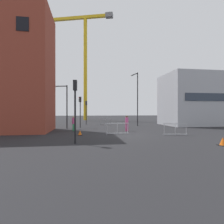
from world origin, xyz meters
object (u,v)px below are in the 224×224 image
Objects in this scene: construction_crane at (83,51)px; streetlamp_tall at (137,95)px; pedestrian_walking at (127,122)px; pedestrian_waiting at (74,122)px; traffic_light_corner at (86,109)px; traffic_light_island at (80,107)px; traffic_light_median at (75,101)px; traffic_cone_on_verge at (80,133)px; traffic_cone_by_barrier at (223,142)px; streetlamp_short at (65,102)px.

construction_crane is 3.29× the size of streetlamp_tall.
streetlamp_tall is at bearing -67.19° from construction_crane.
pedestrian_waiting is (-5.82, 1.23, -0.05)m from pedestrian_walking.
construction_crane is 32.25m from pedestrian_walking.
construction_crane reaches higher than traffic_light_corner.
traffic_light_island is at bearing 134.96° from pedestrian_walking.
traffic_light_median is 2.48× the size of pedestrian_walking.
construction_crane is 34.49m from traffic_cone_on_verge.
traffic_light_corner is 21.61m from traffic_cone_by_barrier.
streetlamp_short is 1.41× the size of traffic_light_corner.
streetlamp_tall reaches higher than pedestrian_waiting.
traffic_cone_by_barrier is at bearing -45.80° from pedestrian_waiting.
traffic_light_island is 1.06× the size of traffic_light_corner.
streetlamp_short is 1.28× the size of traffic_light_median.
streetlamp_short is 7.85m from traffic_cone_on_verge.
streetlamp_short reaches higher than pedestrian_waiting.
traffic_light_corner is 9.74m from pedestrian_waiting.
traffic_light_median is at bearing -85.71° from pedestrian_waiting.
traffic_light_island reaches higher than pedestrian_walking.
traffic_light_island is 12.05m from traffic_light_median.
streetlamp_tall is 9.04m from traffic_light_island.
streetlamp_tall is (8.27, -19.67, -12.90)m from construction_crane.
traffic_cone_by_barrier is at bearing -66.71° from traffic_light_corner.
pedestrian_waiting is at bearing 102.08° from traffic_cone_on_verge.
streetlamp_short reaches higher than traffic_cone_on_verge.
traffic_light_island is 5.59m from traffic_light_corner.
construction_crane is 37.10m from traffic_light_median.
traffic_light_corner is (2.74, 6.41, -0.74)m from streetlamp_short.
traffic_light_corner reaches higher than traffic_cone_by_barrier.
traffic_light_corner reaches higher than pedestrian_waiting.
traffic_light_median is 8.02× the size of traffic_cone_by_barrier.
traffic_cone_on_verge is (-0.06, -29.74, -17.47)m from construction_crane.
streetlamp_tall is at bearing 34.40° from pedestrian_waiting.
streetlamp_tall is 16.80m from traffic_light_median.
traffic_light_median is at bearing -92.77° from traffic_cone_on_verge.
traffic_cone_by_barrier is at bearing -75.89° from construction_crane.
traffic_light_median reaches higher than pedestrian_walking.
pedestrian_walking is 9.95m from traffic_cone_by_barrier.
traffic_light_median is (-0.03, -12.04, 0.09)m from traffic_light_island.
pedestrian_waiting is (-0.87, -25.93, -16.72)m from construction_crane.
streetlamp_tall is 15.14× the size of traffic_cone_by_barrier.
streetlamp_tall is at bearing 92.83° from traffic_cone_by_barrier.
traffic_light_median reaches higher than traffic_light_island.
pedestrian_waiting is at bearing -145.60° from streetlamp_tall.
pedestrian_walking is at bearing -45.04° from traffic_light_island.
pedestrian_walking is (4.35, -10.71, -1.63)m from traffic_light_corner.
construction_crane is at bearing 100.32° from pedestrian_walking.
pedestrian_waiting is at bearing -67.54° from streetlamp_short.
traffic_cone_on_verge is (-8.33, -10.06, -4.57)m from streetlamp_tall.
traffic_light_island is 8.18m from traffic_cone_on_verge.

